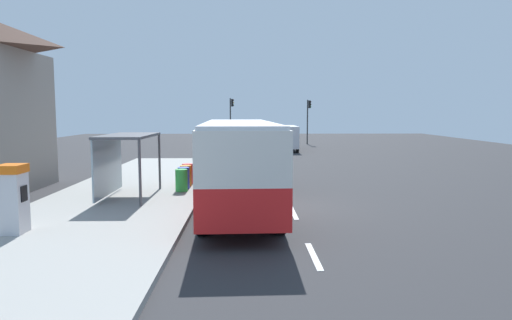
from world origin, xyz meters
name	(u,v)px	position (x,y,z in m)	size (l,w,h in m)	color
ground_plane	(267,165)	(0.00, 14.00, -0.02)	(56.00, 92.00, 0.04)	#2D2D30
sidewalk_platform	(127,196)	(-6.40, 2.00, 0.09)	(6.20, 30.00, 0.18)	#999993
lane_stripe_seg_0	(314,256)	(0.25, -6.00, 0.01)	(0.16, 2.20, 0.01)	silver
lane_stripe_seg_1	(293,213)	(0.25, -1.00, 0.01)	(0.16, 2.20, 0.01)	silver
lane_stripe_seg_2	(282,189)	(0.25, 4.00, 0.01)	(0.16, 2.20, 0.01)	silver
lane_stripe_seg_3	(276,175)	(0.25, 9.00, 0.01)	(0.16, 2.20, 0.01)	silver
lane_stripe_seg_4	(271,165)	(0.25, 14.00, 0.01)	(0.16, 2.20, 0.01)	silver
lane_stripe_seg_5	(268,158)	(0.25, 19.00, 0.01)	(0.16, 2.20, 0.01)	silver
lane_stripe_seg_6	(265,152)	(0.25, 24.00, 0.01)	(0.16, 2.20, 0.01)	silver
lane_stripe_seg_7	(263,148)	(0.25, 29.00, 0.01)	(0.16, 2.20, 0.01)	silver
bus	(238,159)	(-1.71, -0.19, 1.84)	(2.90, 11.09, 3.21)	red
white_van	(285,136)	(2.20, 25.60, 1.34)	(2.05, 5.20, 2.30)	silver
sedan_near	(283,140)	(2.30, 29.39, 0.79)	(1.93, 4.44, 1.52)	black
ticket_machine	(13,198)	(-7.94, -4.27, 1.17)	(0.66, 0.76, 1.94)	silver
recycling_bin_green	(181,180)	(-4.20, 2.56, 0.66)	(0.52, 0.52, 0.95)	green
recycling_bin_blue	(184,178)	(-4.20, 3.26, 0.66)	(0.52, 0.52, 0.95)	blue
recycling_bin_orange	(186,176)	(-4.20, 3.96, 0.66)	(0.52, 0.52, 0.95)	orange
recycling_bin_red	(188,174)	(-4.20, 4.66, 0.66)	(0.52, 0.52, 0.95)	red
traffic_light_near_side	(308,115)	(5.50, 34.54, 3.28)	(0.49, 0.28, 4.92)	#2D2D2D
traffic_light_far_side	(231,114)	(-3.10, 35.34, 3.39)	(0.49, 0.28, 5.11)	#2D2D2D
bus_shelter	(121,149)	(-6.41, 1.35, 2.10)	(1.80, 4.00, 2.50)	#4C4C51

